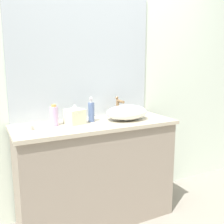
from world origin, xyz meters
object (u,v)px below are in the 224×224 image
(sink_basin, at_px, (127,112))
(lotion_bottle, at_px, (54,116))
(soap_dispenser, at_px, (91,111))
(candle_jar, at_px, (30,128))
(tissue_box, at_px, (75,116))

(sink_basin, distance_m, lotion_bottle, 0.62)
(soap_dispenser, distance_m, candle_jar, 0.52)
(tissue_box, bearing_deg, candle_jar, -172.66)
(soap_dispenser, height_order, lotion_bottle, soap_dispenser)
(tissue_box, height_order, candle_jar, tissue_box)
(tissue_box, bearing_deg, soap_dispenser, 4.15)
(lotion_bottle, bearing_deg, tissue_box, -4.22)
(tissue_box, xyz_separation_m, candle_jar, (-0.36, -0.05, -0.05))
(sink_basin, distance_m, candle_jar, 0.81)
(lotion_bottle, bearing_deg, soap_dispenser, -0.24)
(candle_jar, bearing_deg, sink_basin, -0.94)
(soap_dispenser, distance_m, lotion_bottle, 0.31)
(sink_basin, distance_m, tissue_box, 0.45)
(candle_jar, bearing_deg, tissue_box, 7.34)
(lotion_bottle, bearing_deg, candle_jar, -163.36)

